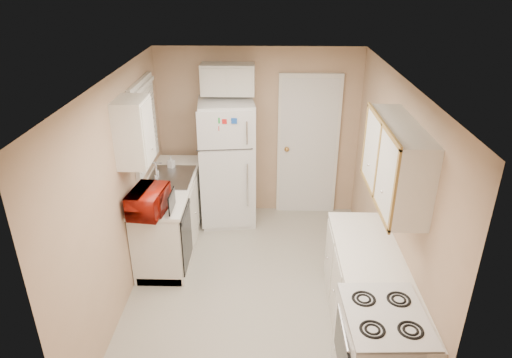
{
  "coord_description": "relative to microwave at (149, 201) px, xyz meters",
  "views": [
    {
      "loc": [
        0.12,
        -4.18,
        3.36
      ],
      "look_at": [
        0.0,
        0.5,
        1.15
      ],
      "focal_mm": 32.0,
      "sensor_mm": 36.0,
      "label": 1
    }
  ],
  "objects": [
    {
      "name": "sink",
      "position": [
        0.05,
        0.92,
        -0.19
      ],
      "size": [
        0.54,
        0.74,
        0.16
      ],
      "primitive_type": "cube",
      "color": "gray",
      "rests_on": "left_counter"
    },
    {
      "name": "microwave",
      "position": [
        0.0,
        0.0,
        0.0
      ],
      "size": [
        0.54,
        0.34,
        0.34
      ],
      "primitive_type": "imported",
      "rotation": [
        0.0,
        0.0,
        1.45
      ],
      "color": "maroon",
      "rests_on": "left_counter"
    },
    {
      "name": "ceiling",
      "position": [
        1.15,
        -0.13,
        1.35
      ],
      "size": [
        3.8,
        3.8,
        0.0
      ],
      "primitive_type": "plane",
      "color": "white",
      "rests_on": "floor"
    },
    {
      "name": "cabinet_over_fridge",
      "position": [
        0.75,
        1.62,
        0.95
      ],
      "size": [
        0.7,
        0.3,
        0.4
      ],
      "primitive_type": "cube",
      "color": "silver",
      "rests_on": "wall_back"
    },
    {
      "name": "interior_door",
      "position": [
        1.85,
        1.73,
        -0.03
      ],
      "size": [
        0.86,
        0.06,
        2.08
      ],
      "primitive_type": "cube",
      "color": "silver",
      "rests_on": "floor"
    },
    {
      "name": "soap_bottle",
      "position": [
        0.0,
        1.21,
        -0.05
      ],
      "size": [
        0.1,
        0.1,
        0.17
      ],
      "primitive_type": "imported",
      "rotation": [
        0.0,
        0.0,
        -0.4
      ],
      "color": "white",
      "rests_on": "left_counter"
    },
    {
      "name": "wall_back",
      "position": [
        1.15,
        1.77,
        0.15
      ],
      "size": [
        2.8,
        2.8,
        0.0
      ],
      "primitive_type": "plane",
      "color": "tan",
      "rests_on": "floor"
    },
    {
      "name": "upper_cabinet_right",
      "position": [
        2.4,
        -0.63,
        0.75
      ],
      "size": [
        0.3,
        1.2,
        0.7
      ],
      "primitive_type": "cube",
      "color": "silver",
      "rests_on": "wall_right"
    },
    {
      "name": "right_counter",
      "position": [
        2.25,
        -0.93,
        -0.6
      ],
      "size": [
        0.6,
        2.0,
        0.9
      ],
      "primitive_type": "cube",
      "color": "silver",
      "rests_on": "floor"
    },
    {
      "name": "dishwasher",
      "position": [
        0.34,
        0.17,
        -0.56
      ],
      "size": [
        0.03,
        0.58,
        0.72
      ],
      "primitive_type": "cube",
      "color": "black",
      "rests_on": "floor"
    },
    {
      "name": "wall_right",
      "position": [
        2.55,
        -0.13,
        0.15
      ],
      "size": [
        3.8,
        3.8,
        0.0
      ],
      "primitive_type": "plane",
      "color": "tan",
      "rests_on": "floor"
    },
    {
      "name": "upper_cabinet_left",
      "position": [
        -0.1,
        0.09,
        0.75
      ],
      "size": [
        0.3,
        0.45,
        0.7
      ],
      "primitive_type": "cube",
      "color": "silver",
      "rests_on": "wall_left"
    },
    {
      "name": "floor",
      "position": [
        1.15,
        -0.13,
        -1.05
      ],
      "size": [
        3.8,
        3.8,
        0.0
      ],
      "primitive_type": "plane",
      "color": "beige",
      "rests_on": "ground"
    },
    {
      "name": "refrigerator",
      "position": [
        0.73,
        1.47,
        -0.17
      ],
      "size": [
        0.8,
        0.78,
        1.75
      ],
      "primitive_type": "cube",
      "rotation": [
        0.0,
        0.0,
        0.11
      ],
      "color": "silver",
      "rests_on": "floor"
    },
    {
      "name": "wall_front",
      "position": [
        1.15,
        -2.03,
        0.15
      ],
      "size": [
        2.8,
        2.8,
        0.0
      ],
      "primitive_type": "plane",
      "color": "tan",
      "rests_on": "floor"
    },
    {
      "name": "wall_left",
      "position": [
        -0.25,
        -0.13,
        0.15
      ],
      "size": [
        3.8,
        3.8,
        0.0
      ],
      "primitive_type": "plane",
      "color": "tan",
      "rests_on": "floor"
    },
    {
      "name": "window_blinds",
      "position": [
        -0.21,
        0.92,
        0.55
      ],
      "size": [
        0.1,
        0.98,
        1.08
      ],
      "primitive_type": "cube",
      "color": "silver",
      "rests_on": "wall_left"
    },
    {
      "name": "stove",
      "position": [
        2.2,
        -1.56,
        -0.59
      ],
      "size": [
        0.65,
        0.79,
        0.93
      ],
      "primitive_type": "cube",
      "rotation": [
        0.0,
        0.0,
        0.04
      ],
      "color": "silver",
      "rests_on": "floor"
    },
    {
      "name": "left_counter",
      "position": [
        0.05,
        0.77,
        -0.6
      ],
      "size": [
        0.6,
        1.8,
        0.9
      ],
      "primitive_type": "cube",
      "color": "silver",
      "rests_on": "floor"
    }
  ]
}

